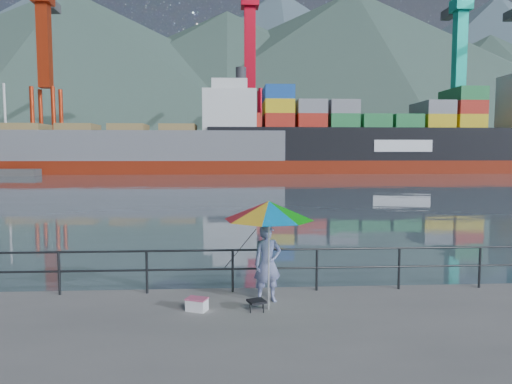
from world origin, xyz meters
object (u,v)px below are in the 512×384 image
cooler_bag (197,305)px  container_ship (401,139)px  beach_umbrella (269,210)px  fisherman (267,263)px  bulk_carrier (146,148)px

cooler_bag → container_ship: (31.63, 72.03, 5.67)m
beach_umbrella → cooler_bag: beach_umbrella is taller
fisherman → bulk_carrier: bearing=89.6°
beach_umbrella → bulk_carrier: size_ratio=0.04×
container_ship → cooler_bag: bearing=-113.7°
beach_umbrella → cooler_bag: size_ratio=5.58×
bulk_carrier → cooler_bag: bearing=-79.0°
beach_umbrella → container_ship: container_ship is taller
beach_umbrella → bulk_carrier: 72.48m
cooler_bag → bulk_carrier: 72.26m
bulk_carrier → container_ship: container_ship is taller
fisherman → cooler_bag: (-1.51, -0.50, -0.74)m
beach_umbrella → cooler_bag: 2.48m
fisherman → container_ship: 77.76m
fisherman → bulk_carrier: 72.03m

